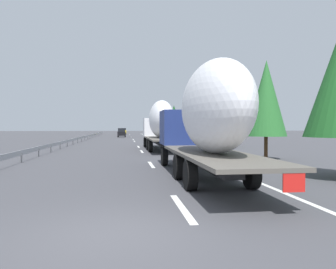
% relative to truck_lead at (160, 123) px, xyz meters
% --- Properties ---
extents(ground_plane, '(260.00, 260.00, 0.00)m').
position_rel_truck_lead_xyz_m(ground_plane, '(15.96, 3.60, -2.55)').
color(ground_plane, '#424247').
extents(lane_stripe_0, '(3.20, 0.20, 0.01)m').
position_rel_truck_lead_xyz_m(lane_stripe_0, '(-22.04, 1.80, -2.54)').
color(lane_stripe_0, white).
rests_on(lane_stripe_0, ground_plane).
extents(lane_stripe_1, '(3.20, 0.20, 0.01)m').
position_rel_truck_lead_xyz_m(lane_stripe_1, '(-11.85, 1.80, -2.54)').
color(lane_stripe_1, white).
rests_on(lane_stripe_1, ground_plane).
extents(lane_stripe_2, '(3.20, 0.20, 0.01)m').
position_rel_truck_lead_xyz_m(lane_stripe_2, '(-1.60, 1.80, -2.54)').
color(lane_stripe_2, white).
rests_on(lane_stripe_2, ground_plane).
extents(lane_stripe_3, '(3.20, 0.20, 0.01)m').
position_rel_truck_lead_xyz_m(lane_stripe_3, '(5.32, 1.80, -2.54)').
color(lane_stripe_3, white).
rests_on(lane_stripe_3, ground_plane).
extents(lane_stripe_4, '(3.20, 0.20, 0.01)m').
position_rel_truck_lead_xyz_m(lane_stripe_4, '(19.14, 1.80, -2.54)').
color(lane_stripe_4, white).
rests_on(lane_stripe_4, ground_plane).
extents(lane_stripe_5, '(3.20, 0.20, 0.01)m').
position_rel_truck_lead_xyz_m(lane_stripe_5, '(25.98, 1.80, -2.54)').
color(lane_stripe_5, white).
rests_on(lane_stripe_5, ground_plane).
extents(lane_stripe_6, '(3.20, 0.20, 0.01)m').
position_rel_truck_lead_xyz_m(lane_stripe_6, '(40.99, 1.80, -2.54)').
color(lane_stripe_6, white).
rests_on(lane_stripe_6, ground_plane).
extents(lane_stripe_7, '(3.20, 0.20, 0.01)m').
position_rel_truck_lead_xyz_m(lane_stripe_7, '(41.54, 1.80, -2.54)').
color(lane_stripe_7, white).
rests_on(lane_stripe_7, ground_plane).
extents(lane_stripe_8, '(3.20, 0.20, 0.01)m').
position_rel_truck_lead_xyz_m(lane_stripe_8, '(62.92, 1.80, -2.54)').
color(lane_stripe_8, white).
rests_on(lane_stripe_8, ground_plane).
extents(edge_line_right, '(110.00, 0.20, 0.01)m').
position_rel_truck_lead_xyz_m(edge_line_right, '(20.96, -1.90, -2.54)').
color(edge_line_right, white).
rests_on(edge_line_right, ground_plane).
extents(truck_lead, '(13.57, 2.55, 4.58)m').
position_rel_truck_lead_xyz_m(truck_lead, '(0.00, 0.00, 0.00)').
color(truck_lead, silver).
rests_on(truck_lead, ground_plane).
extents(truck_trailing, '(13.54, 2.55, 4.66)m').
position_rel_truck_lead_xyz_m(truck_trailing, '(-17.51, 0.00, 0.03)').
color(truck_trailing, navy).
rests_on(truck_trailing, ground_plane).
extents(car_black_suv, '(4.15, 1.73, 1.89)m').
position_rel_truck_lead_xyz_m(car_black_suv, '(40.04, 3.88, -1.60)').
color(car_black_suv, black).
rests_on(car_black_suv, ground_plane).
extents(car_yellow_coupe, '(4.48, 1.87, 1.82)m').
position_rel_truck_lead_xyz_m(car_yellow_coupe, '(65.54, 3.67, -1.62)').
color(car_yellow_coupe, gold).
rests_on(car_yellow_coupe, ground_plane).
extents(road_sign, '(0.10, 0.90, 3.24)m').
position_rel_truck_lead_xyz_m(road_sign, '(18.05, -3.10, -0.31)').
color(road_sign, gray).
rests_on(road_sign, ground_plane).
extents(tree_0, '(3.43, 3.43, 7.44)m').
position_rel_truck_lead_xyz_m(tree_0, '(2.74, -6.56, 1.90)').
color(tree_0, '#472D19').
rests_on(tree_0, ground_plane).
extents(tree_2, '(3.61, 3.61, 5.87)m').
position_rel_truck_lead_xyz_m(tree_2, '(9.02, -6.67, 1.27)').
color(tree_2, '#472D19').
rests_on(tree_2, ground_plane).
extents(tree_3, '(2.70, 2.70, 6.61)m').
position_rel_truck_lead_xyz_m(tree_3, '(-9.90, -6.04, 1.53)').
color(tree_3, '#472D19').
rests_on(tree_3, ground_plane).
extents(tree_4, '(3.98, 3.98, 7.51)m').
position_rel_truck_lead_xyz_m(tree_4, '(49.73, -8.87, 2.05)').
color(tree_4, '#472D19').
rests_on(tree_4, ground_plane).
extents(guardrail_median, '(94.00, 0.10, 0.76)m').
position_rel_truck_lead_xyz_m(guardrail_median, '(18.96, 9.60, -1.97)').
color(guardrail_median, '#9EA0A5').
rests_on(guardrail_median, ground_plane).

